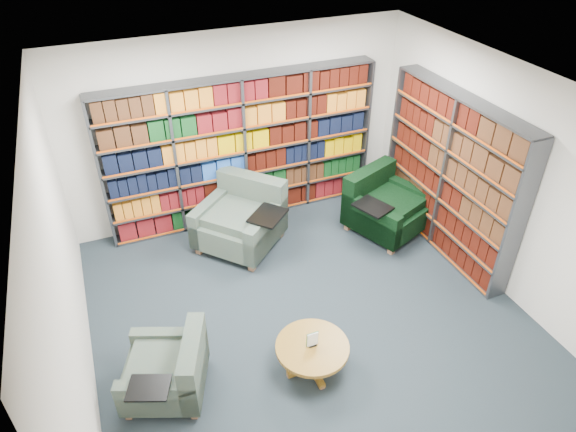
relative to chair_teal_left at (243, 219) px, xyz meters
name	(u,v)px	position (x,y,z in m)	size (l,w,h in m)	color
room_shell	(309,219)	(0.26, -1.67, 1.02)	(5.02, 5.02, 2.82)	black
bookshelf_back	(243,150)	(0.26, 0.67, 0.72)	(4.00, 0.28, 2.20)	#47494F
bookshelf_right	(450,176)	(2.60, -1.07, 0.72)	(0.28, 2.50, 2.20)	#47494F
chair_teal_left	(243,219)	(0.00, 0.00, 0.00)	(1.45, 1.45, 0.94)	#0B2635
chair_green_right	(382,207)	(2.02, -0.45, -0.02)	(1.31, 1.28, 0.89)	black
chair_teal_front	(172,371)	(-1.47, -2.18, -0.09)	(1.03, 1.06, 0.72)	#0B2635
coffee_table	(312,351)	(-0.04, -2.48, -0.08)	(0.78, 0.78, 0.55)	olive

